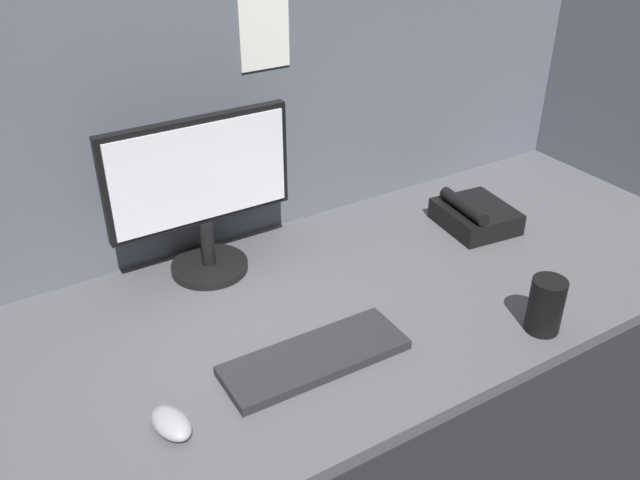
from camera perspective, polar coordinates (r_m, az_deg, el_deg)
The scene contains 7 objects.
ground_plane at distance 159.37cm, azimuth 5.95°, elevation -3.47°, with size 180.00×80.00×3.00cm, color #515156.
cubicle_wall_back at distance 170.48cm, azimuth -1.07°, elevation 13.81°, with size 180.00×5.50×76.09cm.
monitor at distance 152.31cm, azimuth -10.01°, elevation 4.20°, with size 42.77×18.00×37.40cm.
keyboard at distance 133.08cm, azimuth -0.42°, elevation -9.88°, with size 37.00×13.00×2.00cm, color #262628.
mouse at distance 122.24cm, azimuth -12.45°, elevation -14.87°, with size 5.60×9.60×3.40cm, color #99999E.
mug_black_travel at distance 145.38cm, azimuth 18.52°, elevation -5.26°, with size 7.15×7.15×12.07cm.
desk_phone at distance 180.78cm, azimuth 12.92°, elevation 2.03°, with size 19.02×20.79×8.80cm.
Camera 1 is at (-82.51, -103.25, 87.56)cm, focal length 37.89 mm.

